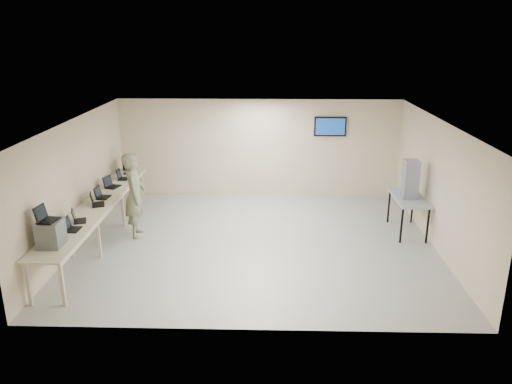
{
  "coord_description": "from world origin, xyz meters",
  "views": [
    {
      "loc": [
        0.3,
        -10.51,
        4.66
      ],
      "look_at": [
        0.0,
        0.2,
        1.15
      ],
      "focal_mm": 35.0,
      "sensor_mm": 36.0,
      "label": 1
    }
  ],
  "objects_px": {
    "side_table": "(409,200)",
    "equipment_box": "(51,233)",
    "soldier": "(135,195)",
    "workbench": "(98,207)"
  },
  "relations": [
    {
      "from": "soldier",
      "to": "side_table",
      "type": "relative_size",
      "value": 1.36
    },
    {
      "from": "workbench",
      "to": "soldier",
      "type": "height_order",
      "value": "soldier"
    },
    {
      "from": "workbench",
      "to": "side_table",
      "type": "height_order",
      "value": "workbench"
    },
    {
      "from": "equipment_box",
      "to": "side_table",
      "type": "relative_size",
      "value": 0.33
    },
    {
      "from": "side_table",
      "to": "equipment_box",
      "type": "bearing_deg",
      "value": -157.55
    },
    {
      "from": "workbench",
      "to": "equipment_box",
      "type": "height_order",
      "value": "equipment_box"
    },
    {
      "from": "equipment_box",
      "to": "soldier",
      "type": "height_order",
      "value": "soldier"
    },
    {
      "from": "workbench",
      "to": "side_table",
      "type": "bearing_deg",
      "value": 5.64
    },
    {
      "from": "soldier",
      "to": "workbench",
      "type": "bearing_deg",
      "value": 102.82
    },
    {
      "from": "workbench",
      "to": "side_table",
      "type": "relative_size",
      "value": 4.07
    }
  ]
}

